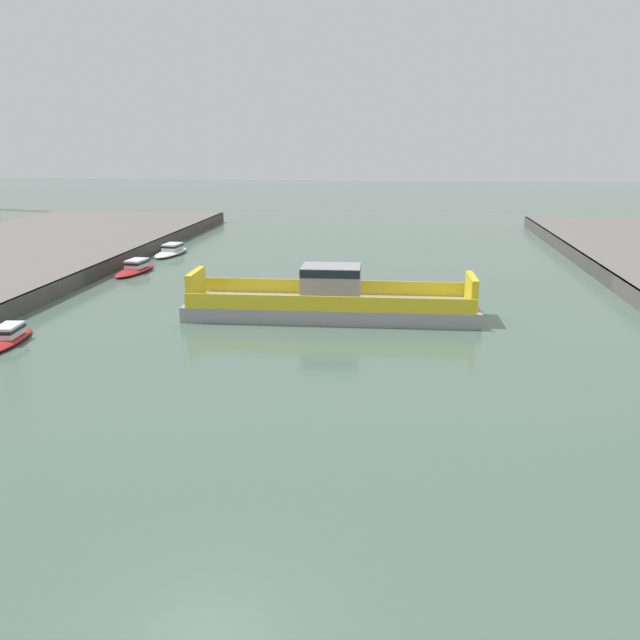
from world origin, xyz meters
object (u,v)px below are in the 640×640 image
object	(u,v)px
moored_boat_near_right	(7,337)
chain_ferry	(331,301)
moored_boat_far_left	(171,250)
moored_boat_mid_right	(135,268)

from	to	relation	value
moored_boat_near_right	chain_ferry	bearing A→B (deg)	24.78
moored_boat_far_left	moored_boat_mid_right	bearing A→B (deg)	-89.94
moored_boat_mid_right	moored_boat_far_left	world-z (taller)	moored_boat_mid_right
moored_boat_mid_right	chain_ferry	bearing A→B (deg)	-34.40
chain_ferry	moored_boat_mid_right	world-z (taller)	chain_ferry
moored_boat_mid_right	moored_boat_far_left	size ratio (longest dim) A/B	0.97
chain_ferry	moored_boat_near_right	size ratio (longest dim) A/B	3.41
moored_boat_near_right	moored_boat_mid_right	bearing A→B (deg)	92.12
moored_boat_near_right	moored_boat_mid_right	distance (m)	23.98
moored_boat_mid_right	moored_boat_far_left	bearing A→B (deg)	90.06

